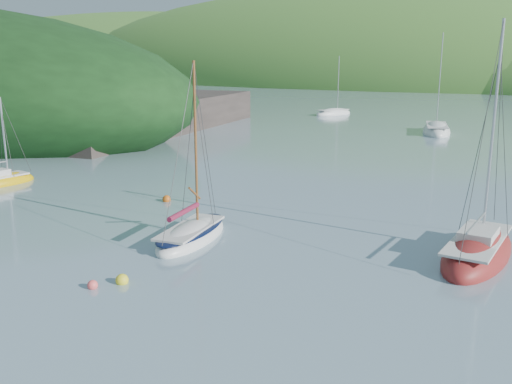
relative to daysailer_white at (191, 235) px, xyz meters
The scene contains 7 objects.
ground 6.72m from the daysailer_white, 77.53° to the right, with size 700.00×700.00×0.00m, color slate.
daysailer_white is the anchor object (origin of this frame).
sloop_red 12.52m from the daysailer_white, 20.79° to the left, with size 2.52×7.16×10.56m.
sailboat_yellow 17.89m from the daysailer_white, behind, with size 2.28×4.82×6.19m.
distant_sloop_a 42.69m from the daysailer_white, 89.93° to the left, with size 5.07×8.52×11.48m.
distant_sloop_c 56.80m from the daysailer_white, 107.60° to the left, with size 4.29×6.49×8.75m.
mooring_buoys 3.89m from the daysailer_white, 32.34° to the right, with size 21.53×13.91×0.49m.
Camera 1 is at (14.25, -13.17, 8.35)m, focal length 40.00 mm.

